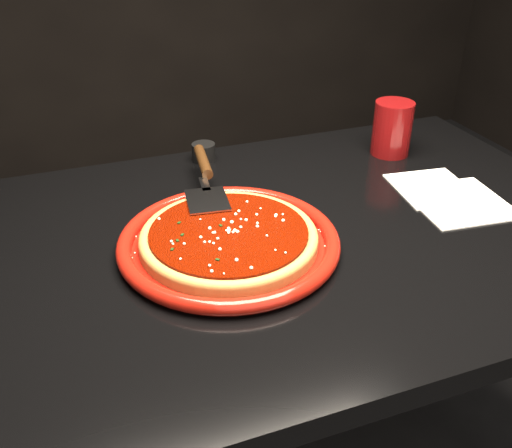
{
  "coord_description": "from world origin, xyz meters",
  "views": [
    {
      "loc": [
        -0.36,
        -0.8,
        1.28
      ],
      "look_at": [
        -0.06,
        0.01,
        0.77
      ],
      "focal_mm": 40.0,
      "sensor_mm": 36.0,
      "label": 1
    }
  ],
  "objects_px": {
    "plate": "(229,242)",
    "cup": "(392,128)",
    "pizza_server": "(206,177)",
    "ramekin": "(204,152)",
    "table": "(284,379)"
  },
  "relations": [
    {
      "from": "plate",
      "to": "cup",
      "type": "xyz_separation_m",
      "value": [
        0.47,
        0.25,
        0.05
      ]
    },
    {
      "from": "pizza_server",
      "to": "ramekin",
      "type": "height_order",
      "value": "pizza_server"
    },
    {
      "from": "pizza_server",
      "to": "ramekin",
      "type": "relative_size",
      "value": 6.07
    },
    {
      "from": "cup",
      "to": "ramekin",
      "type": "distance_m",
      "value": 0.43
    },
    {
      "from": "pizza_server",
      "to": "plate",
      "type": "bearing_deg",
      "value": -86.99
    },
    {
      "from": "cup",
      "to": "ramekin",
      "type": "bearing_deg",
      "value": 165.15
    },
    {
      "from": "pizza_server",
      "to": "cup",
      "type": "distance_m",
      "value": 0.46
    },
    {
      "from": "plate",
      "to": "pizza_server",
      "type": "relative_size",
      "value": 1.19
    },
    {
      "from": "pizza_server",
      "to": "ramekin",
      "type": "bearing_deg",
      "value": 83.64
    },
    {
      "from": "table",
      "to": "cup",
      "type": "xyz_separation_m",
      "value": [
        0.35,
        0.23,
        0.44
      ]
    },
    {
      "from": "table",
      "to": "cup",
      "type": "height_order",
      "value": "cup"
    },
    {
      "from": "pizza_server",
      "to": "table",
      "type": "bearing_deg",
      "value": -49.35
    },
    {
      "from": "table",
      "to": "ramekin",
      "type": "height_order",
      "value": "ramekin"
    },
    {
      "from": "cup",
      "to": "ramekin",
      "type": "height_order",
      "value": "cup"
    },
    {
      "from": "table",
      "to": "plate",
      "type": "distance_m",
      "value": 0.41
    }
  ]
}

